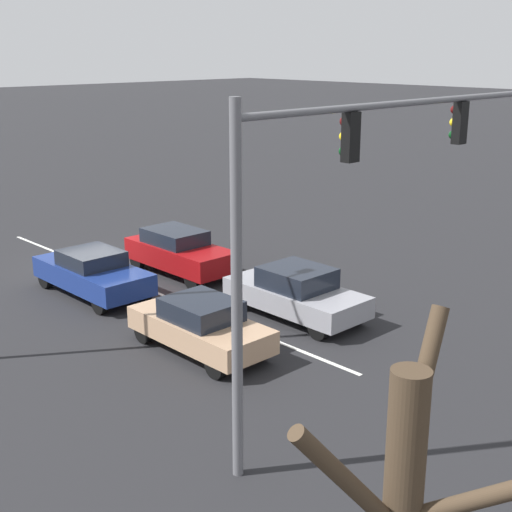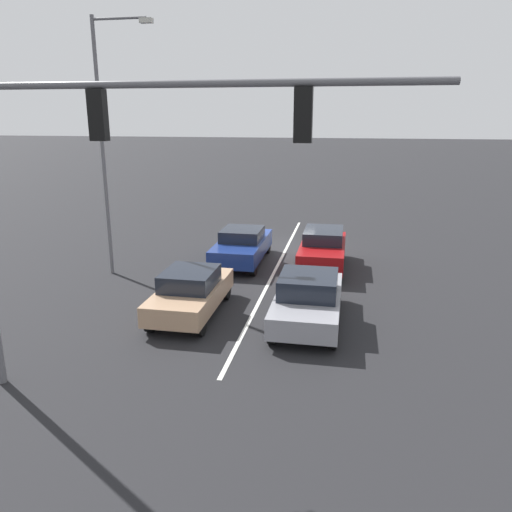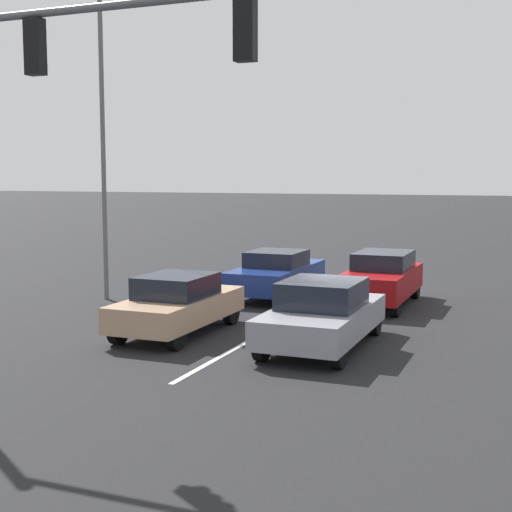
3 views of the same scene
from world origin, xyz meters
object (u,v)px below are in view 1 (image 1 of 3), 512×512
(car_maroon_leftlane_second, at_px, (179,251))
(traffic_signal_gantry, at_px, (342,187))
(car_gray_leftlane_front, at_px, (296,292))
(car_tan_midlane_front, at_px, (200,325))
(car_navy_midlane_second, at_px, (93,272))

(car_maroon_leftlane_second, relative_size, traffic_signal_gantry, 0.45)
(car_gray_leftlane_front, relative_size, traffic_signal_gantry, 0.46)
(car_tan_midlane_front, bearing_deg, car_gray_leftlane_front, -179.77)
(car_maroon_leftlane_second, distance_m, car_navy_midlane_second, 3.36)
(car_gray_leftlane_front, height_order, car_maroon_leftlane_second, car_maroon_leftlane_second)
(car_tan_midlane_front, xyz_separation_m, traffic_signal_gantry, (0.30, 4.77, 4.31))
(car_navy_midlane_second, bearing_deg, car_gray_leftlane_front, 119.24)
(car_navy_midlane_second, xyz_separation_m, traffic_signal_gantry, (0.66, 10.61, 4.30))
(car_tan_midlane_front, bearing_deg, car_navy_midlane_second, -93.49)
(traffic_signal_gantry, bearing_deg, car_gray_leftlane_front, -129.28)
(car_maroon_leftlane_second, distance_m, traffic_signal_gantry, 11.98)
(car_gray_leftlane_front, bearing_deg, car_tan_midlane_front, 0.23)
(car_gray_leftlane_front, distance_m, car_tan_midlane_front, 3.62)
(car_maroon_leftlane_second, xyz_separation_m, traffic_signal_gantry, (4.01, 10.46, 4.24))
(car_tan_midlane_front, xyz_separation_m, car_navy_midlane_second, (-0.36, -5.84, 0.01))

